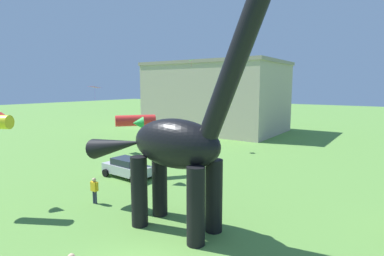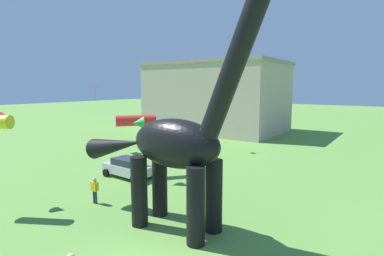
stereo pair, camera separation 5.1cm
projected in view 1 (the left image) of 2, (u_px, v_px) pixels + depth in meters
dinosaur_sculpture at (174, 143)px, 15.13m from camera, size 11.62×2.46×12.15m
parked_sedan_left at (127, 167)px, 24.30m from camera, size 4.29×2.03×1.55m
person_near_flyer at (195, 168)px, 24.77m from camera, size 0.41×0.18×1.08m
person_strolling_adult at (94, 188)px, 18.81m from camera, size 0.61×0.27×1.63m
kite_far_right at (136, 121)px, 24.27m from camera, size 3.30×3.20×0.93m
kite_mid_center at (191, 60)px, 34.18m from camera, size 0.77×0.78×0.77m
kite_mid_right at (95, 87)px, 33.56m from camera, size 1.53×1.25×1.68m
background_building_block at (216, 97)px, 49.78m from camera, size 20.85×13.95×10.96m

